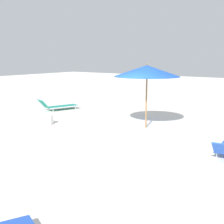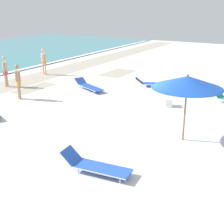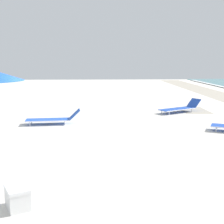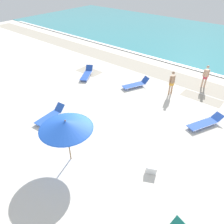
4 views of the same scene
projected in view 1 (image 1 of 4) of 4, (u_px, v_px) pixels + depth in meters
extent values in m
cube|color=silver|center=(114.00, 143.00, 9.87)|extent=(60.00, 60.00, 0.16)
cylinder|color=olive|center=(146.00, 100.00, 11.51)|extent=(0.06, 0.06, 2.11)
cone|color=blue|center=(147.00, 71.00, 11.32)|extent=(2.42, 2.42, 0.41)
cylinder|color=#163D95|center=(147.00, 76.00, 11.36)|extent=(2.35, 2.35, 0.01)
sphere|color=olive|center=(147.00, 64.00, 11.28)|extent=(0.07, 0.07, 0.07)
cube|color=#1E8475|center=(62.00, 106.00, 15.48)|extent=(1.05, 1.71, 0.03)
cylinder|color=silver|center=(65.00, 107.00, 15.24)|extent=(0.50, 1.54, 0.03)
cylinder|color=silver|center=(59.00, 105.00, 15.72)|extent=(0.50, 1.54, 0.03)
cube|color=#1E8475|center=(44.00, 104.00, 14.87)|extent=(0.67, 0.54, 0.43)
cylinder|color=silver|center=(76.00, 108.00, 15.66)|extent=(0.03, 0.03, 0.16)
cylinder|color=silver|center=(71.00, 106.00, 16.07)|extent=(0.03, 0.03, 0.16)
cylinder|color=silver|center=(53.00, 110.00, 14.93)|extent=(0.03, 0.03, 0.16)
cylinder|color=silver|center=(48.00, 109.00, 15.33)|extent=(0.03, 0.03, 0.16)
cylinder|color=silver|center=(220.00, 145.00, 8.84)|extent=(0.20, 1.65, 0.03)
cylinder|color=silver|center=(217.00, 154.00, 8.28)|extent=(0.03, 0.03, 0.16)
cube|color=white|center=(46.00, 120.00, 12.21)|extent=(0.58, 0.52, 0.32)
cube|color=white|center=(46.00, 116.00, 12.18)|extent=(0.61, 0.54, 0.05)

